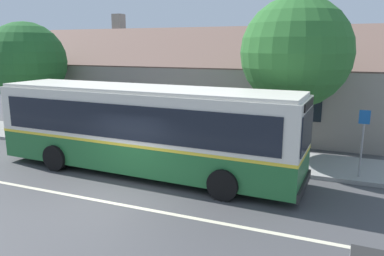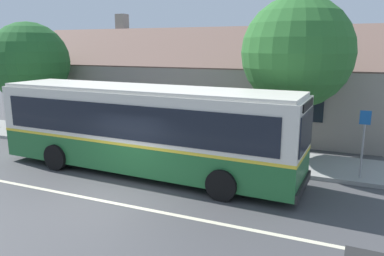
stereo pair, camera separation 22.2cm
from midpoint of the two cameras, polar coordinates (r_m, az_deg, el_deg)
The scene contains 9 objects.
ground_plane at distance 12.04m, azimuth -12.92°, elevation -10.79°, with size 300.00×300.00×0.00m, color #424244.
sidewalk_far at distance 16.92m, azimuth -0.88°, elevation -3.38°, with size 60.00×3.00×0.15m, color gray.
lane_divider_stripe at distance 12.04m, azimuth -12.92°, elevation -10.77°, with size 60.00×0.16×0.01m, color beige.
community_building at distance 24.08m, azimuth 0.79°, elevation 5.81°, with size 22.33×9.14×6.84m.
transit_bus at distance 13.94m, azimuth -6.92°, elevation 0.11°, with size 11.81×3.07×3.22m.
bench_by_building at distance 21.53m, azimuth -23.38°, elevation 0.36°, with size 1.56×0.51×0.94m.
street_tree_primary at distance 15.66m, azimuth 16.13°, elevation 10.93°, with size 4.40×4.40×6.62m.
street_tree_secondary at distance 22.42m, azimuth -23.49°, elevation 8.80°, with size 4.24×4.24×5.95m.
bus_stop_sign at distance 14.17m, azimuth 25.08°, elevation -1.16°, with size 0.36×0.07×2.40m.
Camera 2 is at (6.81, -8.79, 4.68)m, focal length 35.00 mm.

